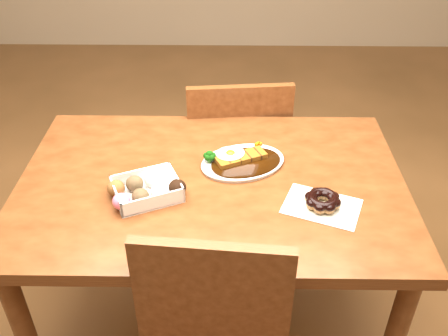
{
  "coord_description": "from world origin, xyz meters",
  "views": [
    {
      "loc": [
        0.06,
        -1.24,
        1.68
      ],
      "look_at": [
        0.04,
        -0.02,
        0.81
      ],
      "focal_mm": 40.0,
      "sensor_mm": 36.0,
      "label": 1
    }
  ],
  "objects_px": {
    "donut_box": "(145,189)",
    "table": "(212,204)",
    "pon_de_ring": "(323,201)",
    "chair_far": "(236,156)",
    "katsu_curry_plate": "(241,161)"
  },
  "relations": [
    {
      "from": "table",
      "to": "chair_far",
      "type": "distance_m",
      "value": 0.57
    },
    {
      "from": "donut_box",
      "to": "chair_far",
      "type": "bearing_deg",
      "value": 66.23
    },
    {
      "from": "chair_far",
      "to": "table",
      "type": "bearing_deg",
      "value": 75.71
    },
    {
      "from": "table",
      "to": "chair_far",
      "type": "bearing_deg",
      "value": 81.36
    },
    {
      "from": "table",
      "to": "pon_de_ring",
      "type": "bearing_deg",
      "value": -21.09
    },
    {
      "from": "chair_far",
      "to": "donut_box",
      "type": "bearing_deg",
      "value": 60.59
    },
    {
      "from": "katsu_curry_plate",
      "to": "pon_de_ring",
      "type": "xyz_separation_m",
      "value": [
        0.23,
        -0.21,
        0.01
      ]
    },
    {
      "from": "chair_far",
      "to": "pon_de_ring",
      "type": "height_order",
      "value": "chair_far"
    },
    {
      "from": "table",
      "to": "chair_far",
      "type": "relative_size",
      "value": 1.38
    },
    {
      "from": "chair_far",
      "to": "katsu_curry_plate",
      "type": "height_order",
      "value": "chair_far"
    },
    {
      "from": "donut_box",
      "to": "table",
      "type": "bearing_deg",
      "value": 23.94
    },
    {
      "from": "table",
      "to": "donut_box",
      "type": "distance_m",
      "value": 0.24
    },
    {
      "from": "pon_de_ring",
      "to": "table",
      "type": "bearing_deg",
      "value": 158.91
    },
    {
      "from": "table",
      "to": "pon_de_ring",
      "type": "distance_m",
      "value": 0.37
    },
    {
      "from": "chair_far",
      "to": "donut_box",
      "type": "distance_m",
      "value": 0.74
    }
  ]
}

